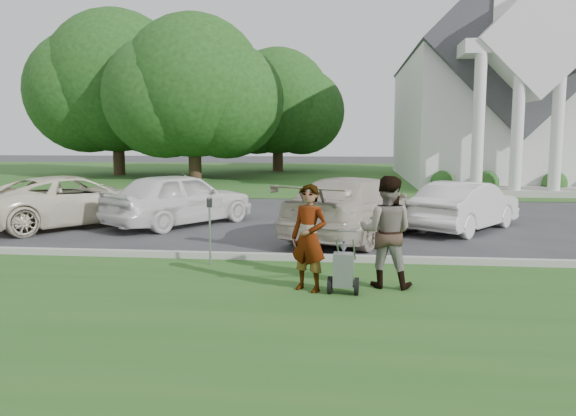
% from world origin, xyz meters
% --- Properties ---
extents(ground, '(120.00, 120.00, 0.00)m').
position_xyz_m(ground, '(0.00, 0.00, 0.00)').
color(ground, '#333335').
rests_on(ground, ground).
extents(grass_strip, '(80.00, 7.00, 0.01)m').
position_xyz_m(grass_strip, '(0.00, -3.00, 0.01)').
color(grass_strip, '#24571D').
rests_on(grass_strip, ground).
extents(church_lawn, '(80.00, 30.00, 0.01)m').
position_xyz_m(church_lawn, '(0.00, 27.00, 0.01)').
color(church_lawn, '#24571D').
rests_on(church_lawn, ground).
extents(curb, '(80.00, 0.18, 0.15)m').
position_xyz_m(curb, '(0.00, 0.55, 0.07)').
color(curb, '#9E9E93').
rests_on(curb, ground).
extents(church, '(9.19, 19.00, 24.10)m').
position_xyz_m(church, '(9.00, 23.11, 5.94)').
color(church, white).
rests_on(church, ground).
extents(tree_left, '(10.63, 8.40, 9.71)m').
position_xyz_m(tree_left, '(-8.01, 21.99, 5.11)').
color(tree_left, '#332316').
rests_on(tree_left, ground).
extents(tree_far, '(11.64, 9.20, 10.73)m').
position_xyz_m(tree_far, '(-14.01, 24.99, 5.69)').
color(tree_far, '#332316').
rests_on(tree_far, ground).
extents(tree_back, '(9.61, 7.60, 8.89)m').
position_xyz_m(tree_back, '(-4.01, 29.99, 4.73)').
color(tree_back, '#332316').
rests_on(tree_back, ground).
extents(striping_cart, '(0.53, 1.03, 0.93)m').
position_xyz_m(striping_cart, '(1.10, -1.84, 0.40)').
color(striping_cart, black).
rests_on(striping_cart, ground).
extents(person_left, '(0.78, 0.69, 1.80)m').
position_xyz_m(person_left, '(0.52, -1.70, 0.90)').
color(person_left, '#999999').
rests_on(person_left, ground).
extents(person_right, '(1.04, 0.87, 1.92)m').
position_xyz_m(person_right, '(1.82, -1.30, 0.96)').
color(person_right, '#999999').
rests_on(person_right, ground).
extents(parking_meter_near, '(0.10, 0.09, 1.38)m').
position_xyz_m(parking_meter_near, '(-1.60, -0.00, 0.87)').
color(parking_meter_near, gray).
rests_on(parking_meter_near, ground).
extents(car_a, '(5.19, 5.60, 1.46)m').
position_xyz_m(car_a, '(-6.80, 4.58, 0.73)').
color(car_a, beige).
rests_on(car_a, ground).
extents(car_b, '(4.15, 4.83, 1.57)m').
position_xyz_m(car_b, '(-3.72, 4.93, 0.78)').
color(car_b, white).
rests_on(car_b, ground).
extents(car_c, '(4.30, 5.83, 1.57)m').
position_xyz_m(car_c, '(1.40, 3.45, 0.79)').
color(car_c, beige).
rests_on(car_c, ground).
extents(car_d, '(3.58, 4.17, 1.36)m').
position_xyz_m(car_d, '(4.40, 4.91, 0.68)').
color(car_d, silver).
rests_on(car_d, ground).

